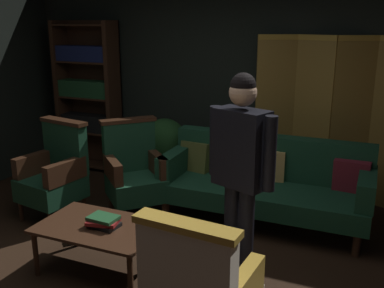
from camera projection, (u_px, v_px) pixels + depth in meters
The scene contains 13 objects.
ground_plane at pixel (154, 279), 3.62m from camera, with size 10.00×10.00×0.00m, color black.
back_wall at pixel (245, 75), 5.41m from camera, with size 7.20×0.10×2.80m, color black.
folding_screen at pixel (350, 120), 4.90m from camera, with size 2.09×0.34×1.90m.
bookshelf at pixel (88, 94), 6.08m from camera, with size 0.90×0.32×2.05m.
velvet_couch at pixel (265, 180), 4.58m from camera, with size 2.12×0.78×0.88m.
coffee_table at pixel (99, 230), 3.65m from camera, with size 1.00×0.64×0.42m.
armchair_wing_left at pixel (55, 173), 4.67m from camera, with size 0.67×0.67×1.04m.
armchair_wing_right at pixel (134, 172), 4.71m from camera, with size 0.82×0.82×1.04m.
standing_figure at pixel (241, 164), 3.26m from camera, with size 0.56×0.34×1.70m.
potted_plant at pixel (165, 148), 5.49m from camera, with size 0.60×0.60×0.89m.
book_black_cloth at pixel (104, 225), 3.62m from camera, with size 0.25×0.17×0.03m, color black.
book_red_leather at pixel (104, 221), 3.61m from camera, with size 0.25×0.19×0.03m, color maroon.
book_green_cloth at pixel (103, 218), 3.60m from camera, with size 0.24×0.17×0.03m, color #1E4C28.
Camera 1 is at (1.53, -2.80, 2.06)m, focal length 41.23 mm.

